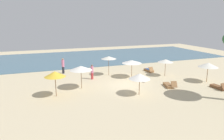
{
  "coord_description": "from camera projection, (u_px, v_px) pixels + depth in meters",
  "views": [
    {
      "loc": [
        -8.52,
        -18.88,
        6.54
      ],
      "look_at": [
        -0.64,
        2.35,
        1.1
      ],
      "focal_mm": 33.58,
      "sensor_mm": 36.0,
      "label": 1
    }
  ],
  "objects": [
    {
      "name": "ground_plane",
      "position": [
        126.0,
        85.0,
        21.62
      ],
      "size": [
        60.0,
        60.0,
        0.0
      ],
      "primitive_type": "plane",
      "color": "beige"
    },
    {
      "name": "ocean_water",
      "position": [
        87.0,
        57.0,
        37.11
      ],
      "size": [
        48.0,
        16.0,
        0.06
      ],
      "primitive_type": "cube",
      "color": "#476B7F",
      "rests_on": "ground_plane"
    },
    {
      "name": "umbrella_0",
      "position": [
        166.0,
        61.0,
        24.64
      ],
      "size": [
        1.81,
        1.81,
        2.01
      ],
      "color": "brown",
      "rests_on": "ground_plane"
    },
    {
      "name": "umbrella_1",
      "position": [
        208.0,
        65.0,
        22.2
      ],
      "size": [
        2.06,
        2.06,
        2.12
      ],
      "color": "olive",
      "rests_on": "ground_plane"
    },
    {
      "name": "umbrella_2",
      "position": [
        81.0,
        68.0,
        20.04
      ],
      "size": [
        2.17,
        2.17,
        2.25
      ],
      "color": "brown",
      "rests_on": "ground_plane"
    },
    {
      "name": "umbrella_3",
      "position": [
        55.0,
        74.0,
        17.92
      ],
      "size": [
        1.81,
        1.81,
        2.25
      ],
      "color": "brown",
      "rests_on": "ground_plane"
    },
    {
      "name": "umbrella_4",
      "position": [
        109.0,
        58.0,
        24.91
      ],
      "size": [
        1.8,
        1.8,
        2.31
      ],
      "color": "brown",
      "rests_on": "ground_plane"
    },
    {
      "name": "umbrella_5",
      "position": [
        140.0,
        76.0,
        18.4
      ],
      "size": [
        1.91,
        1.91,
        1.96
      ],
      "color": "brown",
      "rests_on": "ground_plane"
    },
    {
      "name": "umbrella_6",
      "position": [
        132.0,
        62.0,
        23.98
      ],
      "size": [
        2.27,
        2.27,
        2.04
      ],
      "color": "brown",
      "rests_on": "ground_plane"
    },
    {
      "name": "lounger_0",
      "position": [
        149.0,
        70.0,
        27.11
      ],
      "size": [
        0.75,
        1.71,
        0.72
      ],
      "color": "olive",
      "rests_on": "ground_plane"
    },
    {
      "name": "lounger_1",
      "position": [
        169.0,
        85.0,
        20.9
      ],
      "size": [
        1.02,
        1.75,
        0.72
      ],
      "color": "olive",
      "rests_on": "ground_plane"
    },
    {
      "name": "lounger_2",
      "position": [
        219.0,
        87.0,
        20.35
      ],
      "size": [
        0.67,
        1.69,
        0.72
      ],
      "color": "brown",
      "rests_on": "ground_plane"
    },
    {
      "name": "person_0",
      "position": [
        63.0,
        66.0,
        26.03
      ],
      "size": [
        0.45,
        0.45,
        1.93
      ],
      "color": "#26262D",
      "rests_on": "ground_plane"
    },
    {
      "name": "person_1",
      "position": [
        92.0,
        72.0,
        23.49
      ],
      "size": [
        0.34,
        0.34,
        1.68
      ],
      "color": "#BF3338",
      "rests_on": "ground_plane"
    },
    {
      "name": "dog",
      "position": [
        144.0,
        81.0,
        22.52
      ],
      "size": [
        0.42,
        0.64,
        0.3
      ],
      "color": "silver",
      "rests_on": "ground_plane"
    }
  ]
}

